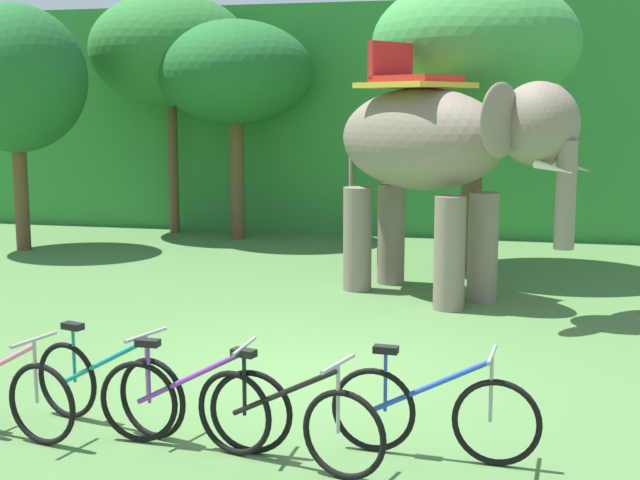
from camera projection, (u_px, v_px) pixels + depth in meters
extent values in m
plane|color=#4C753D|center=(306.00, 375.00, 9.26)|extent=(80.00, 80.00, 0.00)
cube|color=#338438|center=(437.00, 119.00, 21.57)|extent=(36.00, 6.00, 5.05)
cylinder|color=brown|center=(22.00, 198.00, 17.24)|extent=(0.28, 0.28, 2.08)
ellipsoid|color=#1E6028|center=(15.00, 78.00, 16.89)|extent=(2.75, 2.75, 2.87)
cylinder|color=brown|center=(173.00, 167.00, 19.54)|extent=(0.22, 0.22, 2.95)
ellipsoid|color=#28702D|center=(170.00, 50.00, 19.15)|extent=(3.54, 3.54, 2.46)
cylinder|color=brown|center=(237.00, 180.00, 18.65)|extent=(0.31, 0.31, 2.56)
ellipsoid|color=#1E6028|center=(236.00, 72.00, 18.31)|extent=(3.27, 3.27, 2.18)
cylinder|color=brown|center=(471.00, 188.00, 15.03)|extent=(0.36, 0.36, 2.87)
ellipsoid|color=#3D8E42|center=(475.00, 44.00, 14.66)|extent=(3.48, 3.48, 2.21)
ellipsoid|color=gray|center=(420.00, 139.00, 12.83)|extent=(3.19, 2.77, 1.50)
cylinder|color=gray|center=(483.00, 247.00, 12.68)|extent=(0.44, 0.44, 1.60)
cylinder|color=gray|center=(450.00, 253.00, 12.16)|extent=(0.44, 0.44, 1.60)
cylinder|color=gray|center=(391.00, 234.00, 13.97)|extent=(0.44, 0.44, 1.60)
cylinder|color=gray|center=(357.00, 239.00, 13.45)|extent=(0.44, 0.44, 1.60)
ellipsoid|color=gray|center=(538.00, 124.00, 11.35)|extent=(1.47, 1.44, 1.10)
ellipsoid|color=gray|center=(554.00, 119.00, 11.87)|extent=(0.60, 0.79, 0.96)
ellipsoid|color=gray|center=(501.00, 120.00, 11.03)|extent=(0.60, 0.79, 0.96)
cylinder|color=gray|center=(566.00, 195.00, 11.16)|extent=(0.26, 0.26, 1.40)
cone|color=beige|center=(573.00, 167.00, 11.29)|extent=(0.54, 0.41, 0.21)
cone|color=beige|center=(554.00, 168.00, 11.00)|extent=(0.54, 0.41, 0.21)
cube|color=gold|center=(416.00, 85.00, 12.78)|extent=(1.82, 1.83, 0.08)
cube|color=#B22323|center=(416.00, 79.00, 12.77)|extent=(1.41, 1.36, 0.10)
cube|color=#B22323|center=(391.00, 61.00, 13.09)|extent=(0.58, 0.81, 0.56)
cylinder|color=gray|center=(351.00, 165.00, 13.92)|extent=(0.08, 0.08, 0.90)
torus|color=black|center=(42.00, 404.00, 7.30)|extent=(0.71, 0.19, 0.71)
cylinder|color=#9E9EA3|center=(35.00, 371.00, 7.28)|extent=(0.03, 0.03, 0.55)
cylinder|color=#9E9EA3|center=(34.00, 340.00, 7.24)|extent=(0.14, 0.52, 0.03)
torus|color=black|center=(67.00, 380.00, 7.94)|extent=(0.70, 0.25, 0.71)
torus|color=black|center=(152.00, 398.00, 7.45)|extent=(0.70, 0.25, 0.71)
cylinder|color=teal|center=(105.00, 361.00, 7.67)|extent=(0.94, 0.31, 0.54)
cylinder|color=teal|center=(74.00, 354.00, 7.85)|extent=(0.03, 0.03, 0.52)
cube|color=black|center=(73.00, 326.00, 7.81)|extent=(0.22, 0.15, 0.06)
cylinder|color=#9E9EA3|center=(147.00, 366.00, 7.44)|extent=(0.03, 0.03, 0.55)
cylinder|color=#9E9EA3|center=(146.00, 335.00, 7.40)|extent=(0.18, 0.51, 0.03)
torus|color=black|center=(139.00, 402.00, 7.36)|extent=(0.71, 0.06, 0.71)
torus|color=black|center=(251.00, 412.00, 7.12)|extent=(0.71, 0.06, 0.71)
cylinder|color=purple|center=(190.00, 377.00, 7.21)|extent=(0.97, 0.06, 0.54)
cylinder|color=purple|center=(149.00, 373.00, 7.30)|extent=(0.03, 0.03, 0.52)
cube|color=black|center=(148.00, 343.00, 7.26)|extent=(0.20, 0.10, 0.06)
cylinder|color=#9E9EA3|center=(245.00, 378.00, 7.09)|extent=(0.03, 0.03, 0.55)
cylinder|color=#9E9EA3|center=(244.00, 346.00, 7.05)|extent=(0.04, 0.52, 0.03)
torus|color=black|center=(234.00, 413.00, 7.09)|extent=(0.70, 0.23, 0.71)
torus|color=black|center=(344.00, 435.00, 6.62)|extent=(0.70, 0.23, 0.71)
cylinder|color=black|center=(284.00, 392.00, 6.83)|extent=(0.95, 0.30, 0.54)
cylinder|color=black|center=(244.00, 384.00, 7.01)|extent=(0.03, 0.03, 0.52)
cube|color=black|center=(244.00, 353.00, 6.97)|extent=(0.22, 0.15, 0.06)
cylinder|color=#9E9EA3|center=(338.00, 398.00, 6.60)|extent=(0.03, 0.03, 0.55)
cylinder|color=#9E9EA3|center=(338.00, 364.00, 6.56)|extent=(0.17, 0.51, 0.03)
torus|color=black|center=(373.00, 410.00, 7.17)|extent=(0.71, 0.10, 0.71)
torus|color=black|center=(496.00, 423.00, 6.88)|extent=(0.71, 0.10, 0.71)
cylinder|color=blue|center=(431.00, 386.00, 6.99)|extent=(0.97, 0.11, 0.54)
cylinder|color=blue|center=(385.00, 380.00, 7.10)|extent=(0.03, 0.03, 0.52)
cube|color=black|center=(386.00, 349.00, 7.06)|extent=(0.21, 0.11, 0.06)
cylinder|color=#9E9EA3|center=(491.00, 388.00, 6.85)|extent=(0.03, 0.03, 0.55)
cylinder|color=#9E9EA3|center=(492.00, 355.00, 6.81)|extent=(0.07, 0.52, 0.03)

